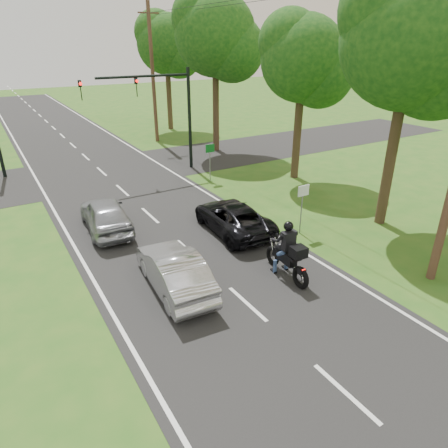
% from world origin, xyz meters
% --- Properties ---
extents(ground, '(140.00, 140.00, 0.00)m').
position_xyz_m(ground, '(0.00, 0.00, 0.00)').
color(ground, '#295919').
rests_on(ground, ground).
extents(road, '(8.00, 100.00, 0.01)m').
position_xyz_m(road, '(0.00, 10.00, 0.01)').
color(road, black).
rests_on(road, ground).
extents(cross_road, '(60.00, 7.00, 0.01)m').
position_xyz_m(cross_road, '(0.00, 16.00, 0.01)').
color(cross_road, black).
rests_on(cross_road, ground).
extents(motorcycle_rider, '(0.68, 2.39, 2.06)m').
position_xyz_m(motorcycle_rider, '(2.06, 0.62, 0.81)').
color(motorcycle_rider, black).
rests_on(motorcycle_rider, ground).
extents(dark_suv, '(2.34, 4.56, 1.23)m').
position_xyz_m(dark_suv, '(2.41, 4.64, 0.63)').
color(dark_suv, black).
rests_on(dark_suv, road).
extents(silver_sedan, '(1.74, 4.19, 1.35)m').
position_xyz_m(silver_sedan, '(-1.54, 1.92, 0.69)').
color(silver_sedan, '#A8A8AD').
rests_on(silver_sedan, road).
extents(silver_suv, '(1.99, 4.27, 1.42)m').
position_xyz_m(silver_suv, '(-2.13, 7.50, 0.72)').
color(silver_suv, '#94969B').
rests_on(silver_suv, road).
extents(traffic_signal, '(6.38, 0.44, 6.00)m').
position_xyz_m(traffic_signal, '(3.34, 14.00, 4.14)').
color(traffic_signal, black).
rests_on(traffic_signal, ground).
extents(utility_pole_far, '(1.60, 0.28, 10.00)m').
position_xyz_m(utility_pole_far, '(6.20, 22.00, 5.08)').
color(utility_pole_far, brown).
rests_on(utility_pole_far, ground).
extents(sign_white, '(0.55, 0.07, 2.12)m').
position_xyz_m(sign_white, '(4.70, 2.98, 1.60)').
color(sign_white, slate).
rests_on(sign_white, ground).
extents(sign_green, '(0.55, 0.07, 2.12)m').
position_xyz_m(sign_green, '(4.90, 10.98, 1.60)').
color(sign_green, slate).
rests_on(sign_green, ground).
extents(tree_row_b, '(5.60, 5.43, 10.06)m').
position_xyz_m(tree_row_b, '(8.79, 1.76, 7.13)').
color(tree_row_b, '#332316').
rests_on(tree_row_b, ground).
extents(tree_row_c, '(4.80, 4.65, 8.76)m').
position_xyz_m(tree_row_c, '(9.75, 8.80, 6.23)').
color(tree_row_c, '#332316').
rests_on(tree_row_c, ground).
extents(tree_row_d, '(5.76, 5.58, 10.45)m').
position_xyz_m(tree_row_d, '(9.10, 16.76, 7.43)').
color(tree_row_d, '#332316').
rests_on(tree_row_d, ground).
extents(tree_row_e, '(5.28, 5.12, 9.61)m').
position_xyz_m(tree_row_e, '(9.48, 25.78, 6.83)').
color(tree_row_e, '#332316').
rests_on(tree_row_e, ground).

